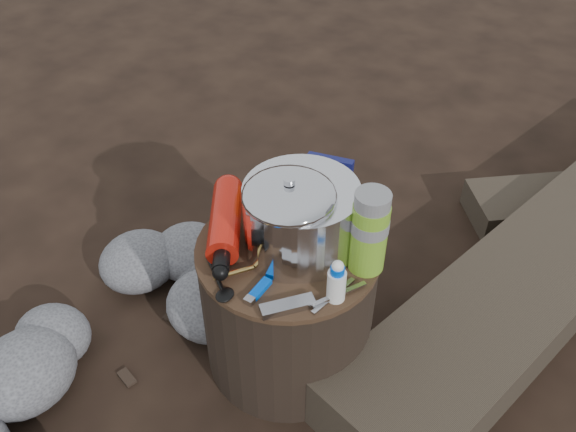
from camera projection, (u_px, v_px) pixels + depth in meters
The scene contains 16 objects.
ground at pixel (288, 352), 1.63m from camera, with size 60.00×60.00×0.00m, color black.
stump at pixel (288, 304), 1.50m from camera, with size 0.42×0.42×0.38m, color black.
rock_ring at pixel (106, 341), 1.55m from camera, with size 0.40×0.87×0.17m, color #5C5C61, non-canonical shape.
log_main at pixel (568, 247), 1.82m from camera, with size 0.32×1.88×0.16m, color #362D23.
foil_windscreen at pixel (301, 217), 1.34m from camera, with size 0.25×0.25×0.16m, color silver.
camping_pot at pixel (289, 219), 1.30m from camera, with size 0.19×0.19×0.19m, color silver.
fuel_bottle at pixel (225, 220), 1.39m from camera, with size 0.07×0.30×0.07m, color red, non-canonical shape.
thermos at pixel (369, 232), 1.27m from camera, with size 0.08×0.08×0.20m, color #7AB629.
travel_mug at pixel (351, 214), 1.38m from camera, with size 0.07×0.07×0.11m, color black.
stuff_sack at pixel (283, 183), 1.48m from camera, with size 0.14×0.12×0.10m, color #E6B700.
food_pouch at pixel (328, 184), 1.44m from camera, with size 0.11×0.02×0.14m, color #0F124E.
lighter at pixel (260, 289), 1.27m from camera, with size 0.02×0.08×0.01m, color blue.
multitool at pixel (288, 306), 1.24m from camera, with size 0.03×0.11×0.02m, color #A6A6AB.
pot_grabber at pixel (334, 295), 1.26m from camera, with size 0.03×0.13×0.01m, color #A6A6AB, non-canonical shape.
spork at pixel (215, 274), 1.31m from camera, with size 0.03×0.14×0.01m, color black, non-canonical shape.
squeeze_bottle at pixel (337, 282), 1.23m from camera, with size 0.04×0.04×0.09m, color white.
Camera 1 is at (0.52, -0.85, 1.34)m, focal length 38.14 mm.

